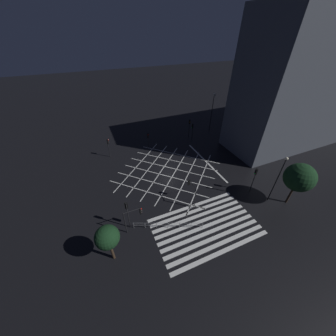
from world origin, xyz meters
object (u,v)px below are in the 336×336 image
object	(u,v)px
traffic_light_sw_main	(134,215)
traffic_light_ne_cross	(189,125)
traffic_light_median_north	(148,138)
traffic_light_ne_main	(192,129)
traffic_light_sw_cross	(127,210)
street_tree_near	(107,237)
traffic_light_se_main	(255,176)
street_tree_far	(299,178)
street_lamp_east	(279,175)
street_lamp_west	(213,103)
traffic_light_nw_main	(108,144)
traffic_light_median_south	(192,188)

from	to	relation	value
traffic_light_sw_main	traffic_light_ne_cross	xyz separation A→B (m)	(17.18, 18.38, 0.45)
traffic_light_median_north	traffic_light_ne_cross	world-z (taller)	traffic_light_ne_cross
traffic_light_median_north	traffic_light_ne_main	distance (m)	9.79
traffic_light_sw_cross	street_tree_near	size ratio (longest dim) A/B	0.86
traffic_light_se_main	street_tree_far	size ratio (longest dim) A/B	0.68
traffic_light_median_north	street_lamp_east	world-z (taller)	street_lamp_east
traffic_light_sw_cross	street_lamp_west	size ratio (longest dim) A/B	0.51
traffic_light_nw_main	street_tree_far	world-z (taller)	street_tree_far
traffic_light_ne_cross	street_tree_near	world-z (taller)	street_tree_near
street_lamp_east	traffic_light_median_south	bearing A→B (deg)	159.25
traffic_light_nw_main	street_lamp_west	size ratio (longest dim) A/B	0.44
traffic_light_ne_main	traffic_light_nw_main	bearing A→B (deg)	-0.78
street_lamp_west	street_tree_near	bearing A→B (deg)	-140.11
traffic_light_median_north	traffic_light_ne_main	world-z (taller)	traffic_light_ne_main
traffic_light_sw_main	street_tree_near	world-z (taller)	street_tree_near
traffic_light_nw_main	street_lamp_east	bearing A→B (deg)	-46.87
street_tree_near	traffic_light_median_north	bearing A→B (deg)	62.23
traffic_light_nw_main	traffic_light_ne_main	world-z (taller)	traffic_light_nw_main
traffic_light_median_north	street_lamp_west	xyz separation A→B (m)	(15.93, 1.75, 4.44)
traffic_light_ne_main	street_lamp_east	bearing A→B (deg)	94.34
traffic_light_ne_main	street_tree_far	xyz separation A→B (m)	(3.65, -21.55, 1.91)
street_tree_far	traffic_light_nw_main	bearing A→B (deg)	134.28
traffic_light_ne_main	traffic_light_sw_cross	xyz separation A→B (m)	(-18.03, -16.79, 0.45)
traffic_light_median_north	street_tree_near	world-z (taller)	street_tree_near
traffic_light_ne_cross	street_lamp_west	size ratio (longest dim) A/B	0.51
traffic_light_median_south	traffic_light_ne_cross	bearing A→B (deg)	-27.38
traffic_light_ne_cross	street_tree_far	world-z (taller)	street_tree_far
traffic_light_median_north	traffic_light_nw_main	world-z (taller)	traffic_light_nw_main
traffic_light_ne_main	street_tree_far	bearing A→B (deg)	99.61
traffic_light_se_main	traffic_light_ne_cross	world-z (taller)	traffic_light_se_main
traffic_light_median_north	traffic_light_se_main	distance (m)	20.98
traffic_light_nw_main	traffic_light_ne_cross	world-z (taller)	traffic_light_ne_cross
traffic_light_median_south	traffic_light_nw_main	xyz separation A→B (m)	(-8.49, 16.39, -0.05)
traffic_light_median_south	street_lamp_east	distance (m)	11.55
traffic_light_ne_main	traffic_light_ne_cross	bearing A→B (deg)	-75.24
traffic_light_ne_cross	street_lamp_west	distance (m)	7.49
traffic_light_median_north	traffic_light_median_south	world-z (taller)	traffic_light_median_south
traffic_light_sw_main	street_lamp_east	world-z (taller)	street_lamp_east
traffic_light_median_south	street_lamp_west	xyz separation A→B (m)	(15.27, 18.54, 3.95)
traffic_light_sw_main	traffic_light_median_north	size ratio (longest dim) A/B	1.15
traffic_light_se_main	traffic_light_median_north	bearing A→B (deg)	-61.53
traffic_light_ne_main	traffic_light_sw_main	bearing A→B (deg)	45.03
traffic_light_ne_cross	traffic_light_nw_main	bearing A→B (deg)	-87.69
traffic_light_sw_main	traffic_light_se_main	xyz separation A→B (m)	(17.66, -0.34, 0.45)
street_tree_near	street_tree_far	world-z (taller)	street_tree_far
traffic_light_se_main	street_lamp_east	bearing A→B (deg)	118.45
traffic_light_median_south	street_lamp_east	bearing A→B (deg)	-110.75
traffic_light_median_north	traffic_light_ne_cross	distance (m)	9.55
traffic_light_sw_main	street_tree_near	xyz separation A→B (m)	(-3.21, -2.58, 1.21)
traffic_light_median_north	traffic_light_ne_cross	xyz separation A→B (m)	(9.51, 0.30, 0.85)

